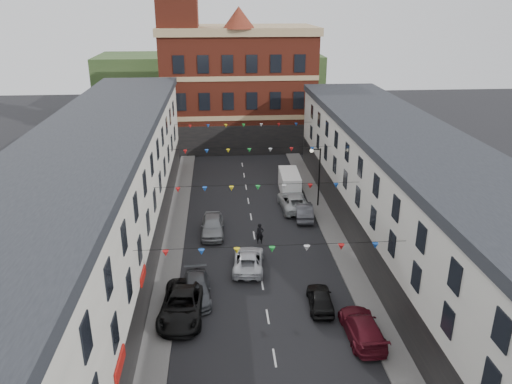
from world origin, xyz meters
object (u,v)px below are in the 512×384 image
object	(u,v)px
car_left_c	(182,305)
car_left_e	(212,226)
street_lamp	(317,169)
car_right_f	(294,201)
car_right_e	(304,211)
white_van	(289,183)
moving_car	(248,260)
car_right_c	(362,327)
pedestrian	(260,234)
car_left_d	(196,289)
car_right_d	(320,299)

from	to	relation	value
car_left_c	car_left_e	xyz separation A→B (m)	(1.90, 11.98, 0.01)
street_lamp	car_right_f	world-z (taller)	street_lamp
car_right_e	white_van	size ratio (longest dim) A/B	0.87
white_van	moving_car	bearing A→B (deg)	-107.21
car_left_e	car_right_c	distance (m)	17.61
moving_car	car_left_e	bearing A→B (deg)	-60.29
moving_car	pedestrian	bearing A→B (deg)	-101.22
car_right_c	car_right_e	xyz separation A→B (m)	(-0.55, 17.87, -0.00)
car_right_c	white_van	size ratio (longest dim) A/B	0.99
car_right_c	car_right_f	distance (m)	20.20
pedestrian	moving_car	bearing A→B (deg)	-112.03
pedestrian	car_left_d	bearing A→B (deg)	-127.94
white_van	car_right_f	bearing A→B (deg)	-91.07
street_lamp	car_right_e	bearing A→B (deg)	-120.88
car_left_c	car_right_d	bearing A→B (deg)	5.56
car_left_c	car_left_e	distance (m)	12.13
car_left_d	car_right_c	bearing A→B (deg)	-30.07
car_right_e	moving_car	bearing A→B (deg)	63.17
car_left_e	car_right_d	bearing A→B (deg)	-57.76
car_left_e	moving_car	world-z (taller)	car_left_e
car_right_e	car_right_f	xyz separation A→B (m)	(-0.65, 2.30, 0.06)
car_right_c	pedestrian	size ratio (longest dim) A/B	2.77
car_left_e	pedestrian	size ratio (longest dim) A/B	2.70
street_lamp	car_right_f	distance (m)	3.87
car_left_e	car_right_e	bearing A→B (deg)	18.79
car_right_e	white_van	bearing A→B (deg)	-80.11
car_left_c	car_right_f	size ratio (longest dim) A/B	1.06
car_right_d	moving_car	size ratio (longest dim) A/B	0.79
car_left_c	car_right_c	size ratio (longest dim) A/B	1.19
street_lamp	car_left_c	world-z (taller)	street_lamp
street_lamp	car_right_c	distance (m)	20.81
white_van	car_right_c	bearing A→B (deg)	-86.06
car_right_f	car_left_d	bearing A→B (deg)	56.17
moving_car	pedestrian	world-z (taller)	pedestrian
car_left_e	car_right_f	bearing A→B (deg)	33.49
car_right_d	moving_car	world-z (taller)	moving_car
street_lamp	car_left_e	size ratio (longest dim) A/B	1.24
car_left_d	car_right_e	size ratio (longest dim) A/B	1.09
car_left_c	moving_car	world-z (taller)	car_left_c
car_right_c	car_right_f	world-z (taller)	car_right_f
car_right_d	car_right_e	bearing A→B (deg)	-91.25
street_lamp	car_left_c	bearing A→B (deg)	-124.64
car_left_c	white_van	size ratio (longest dim) A/B	1.17
car_right_d	car_right_e	world-z (taller)	car_right_e
car_right_d	street_lamp	bearing A→B (deg)	-95.66
car_left_d	pedestrian	distance (m)	9.34
moving_car	car_left_d	bearing A→B (deg)	50.52
moving_car	pedestrian	size ratio (longest dim) A/B	2.74
street_lamp	moving_car	size ratio (longest dim) A/B	1.22
car_right_f	white_van	size ratio (longest dim) A/B	1.11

